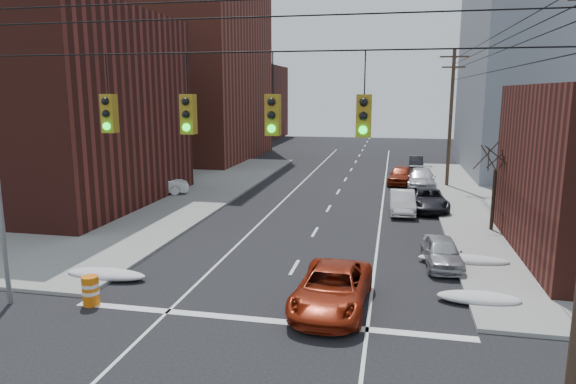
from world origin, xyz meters
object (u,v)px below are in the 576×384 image
at_px(parked_car_c, 427,199).
at_px(lot_car_a, 158,184).
at_px(red_pickup, 332,288).
at_px(parked_car_e, 401,175).
at_px(parked_car_a, 442,252).
at_px(parked_car_f, 416,162).
at_px(lot_car_d, 119,174).
at_px(lot_car_c, 115,183).
at_px(parked_car_d, 421,179).
at_px(construction_barrel, 91,290).
at_px(parked_car_b, 402,202).
at_px(lot_car_b, 145,180).

height_order(parked_car_c, lot_car_a, lot_car_a).
bearing_deg(parked_car_c, red_pickup, -108.88).
relative_size(parked_car_e, lot_car_a, 1.02).
xyz_separation_m(parked_car_a, parked_car_f, (0.00, 30.63, -0.03)).
distance_m(red_pickup, lot_car_d, 29.36).
distance_m(parked_car_e, lot_car_c, 23.16).
bearing_deg(parked_car_d, construction_barrel, -115.15).
xyz_separation_m(parked_car_a, parked_car_b, (-1.60, 10.16, 0.06)).
bearing_deg(lot_car_a, construction_barrel, 179.17).
relative_size(parked_car_b, parked_car_f, 1.15).
bearing_deg(parked_car_c, construction_barrel, -129.81).
bearing_deg(parked_car_f, lot_car_c, -141.73).
bearing_deg(lot_car_b, lot_car_a, -119.10).
height_order(red_pickup, construction_barrel, red_pickup).
distance_m(parked_car_c, lot_car_d, 24.99).
xyz_separation_m(parked_car_c, lot_car_c, (-23.06, 0.90, 0.11)).
distance_m(red_pickup, construction_barrel, 8.78).
bearing_deg(red_pickup, lot_car_a, 133.51).
relative_size(parked_car_d, lot_car_a, 1.21).
relative_size(lot_car_c, construction_barrel, 4.25).
bearing_deg(parked_car_d, red_pickup, -98.76).
relative_size(parked_car_a, lot_car_a, 0.86).
height_order(parked_car_d, construction_barrel, parked_car_d).
xyz_separation_m(red_pickup, lot_car_b, (-17.28, 19.71, 0.02)).
height_order(parked_car_b, parked_car_f, parked_car_b).
bearing_deg(parked_car_b, parked_car_a, -82.68).
height_order(parked_car_b, lot_car_d, lot_car_d).
bearing_deg(parked_car_d, parked_car_c, -89.05).
xyz_separation_m(parked_car_c, lot_car_b, (-21.53, 2.81, 0.05)).
bearing_deg(parked_car_a, red_pickup, -131.91).
bearing_deg(parked_car_b, parked_car_c, 36.11).
xyz_separation_m(parked_car_f, construction_barrel, (-12.90, -37.63, -0.07)).
height_order(parked_car_c, lot_car_b, parked_car_c).
xyz_separation_m(parked_car_e, lot_car_c, (-21.46, -8.70, 0.04)).
relative_size(lot_car_b, lot_car_d, 0.96).
distance_m(parked_car_e, lot_car_d, 23.65).
bearing_deg(red_pickup, parked_car_e, 87.02).
bearing_deg(parked_car_f, red_pickup, -96.92).
bearing_deg(parked_car_e, red_pickup, -87.82).
height_order(parked_car_a, lot_car_b, lot_car_b).
bearing_deg(parked_car_c, lot_car_b, 167.80).
relative_size(parked_car_b, lot_car_c, 0.94).
relative_size(parked_car_f, lot_car_b, 0.86).
distance_m(red_pickup, parked_car_b, 15.88).
bearing_deg(parked_car_d, lot_car_d, -170.51).
bearing_deg(lot_car_c, parked_car_b, -103.53).
bearing_deg(parked_car_f, construction_barrel, -109.13).
height_order(parked_car_a, construction_barrel, parked_car_a).
distance_m(parked_car_c, parked_car_e, 9.73).
height_order(lot_car_c, lot_car_d, lot_car_d).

